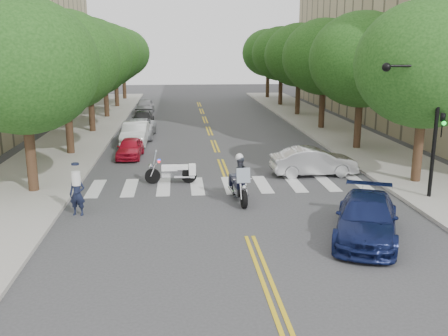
{
  "coord_description": "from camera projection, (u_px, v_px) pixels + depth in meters",
  "views": [
    {
      "loc": [
        -2.35,
        -15.93,
        6.36
      ],
      "look_at": [
        -0.46,
        4.65,
        1.3
      ],
      "focal_mm": 40.0,
      "sensor_mm": 36.0,
      "label": 1
    }
  ],
  "objects": [
    {
      "name": "parked_car_c",
      "position": [
        138.0,
        129.0,
        35.37
      ],
      "size": [
        2.41,
        4.86,
        1.33
      ],
      "primitive_type": "imported",
      "rotation": [
        0.0,
        0.0,
        -0.04
      ],
      "color": "#B2B4BA",
      "rests_on": "ground"
    },
    {
      "name": "ground",
      "position": [
        250.0,
        236.0,
        17.13
      ],
      "size": [
        140.0,
        140.0,
        0.0
      ],
      "primitive_type": "plane",
      "color": "#38383A",
      "rests_on": "ground"
    },
    {
      "name": "tree_r_2",
      "position": [
        324.0,
        57.0,
        37.87
      ],
      "size": [
        6.4,
        6.4,
        8.45
      ],
      "color": "#382316",
      "rests_on": "ground"
    },
    {
      "name": "parked_car_d",
      "position": [
        143.0,
        119.0,
        40.21
      ],
      "size": [
        1.87,
        4.35,
        1.25
      ],
      "primitive_type": "imported",
      "rotation": [
        0.0,
        0.0,
        0.03
      ],
      "color": "black",
      "rests_on": "ground"
    },
    {
      "name": "traffic_signal_pole",
      "position": [
        426.0,
        113.0,
        20.31
      ],
      "size": [
        2.82,
        0.42,
        6.0
      ],
      "color": "black",
      "rests_on": "ground"
    },
    {
      "name": "tree_l_2",
      "position": [
        88.0,
        57.0,
        36.3
      ],
      "size": [
        6.4,
        6.4,
        8.45
      ],
      "color": "#382316",
      "rests_on": "ground"
    },
    {
      "name": "tree_l_0",
      "position": [
        22.0,
        66.0,
        20.82
      ],
      "size": [
        6.4,
        6.4,
        8.45
      ],
      "color": "#382316",
      "rests_on": "ground"
    },
    {
      "name": "tree_r_4",
      "position": [
        281.0,
        54.0,
        53.34
      ],
      "size": [
        6.4,
        6.4,
        8.45
      ],
      "color": "#382316",
      "rests_on": "ground"
    },
    {
      "name": "tree_r_0",
      "position": [
        426.0,
        65.0,
        22.39
      ],
      "size": [
        6.4,
        6.4,
        8.45
      ],
      "color": "#382316",
      "rests_on": "ground"
    },
    {
      "name": "sedan_blue",
      "position": [
        367.0,
        218.0,
        16.82
      ],
      "size": [
        3.7,
        5.29,
        1.42
      ],
      "primitive_type": "imported",
      "rotation": [
        0.0,
        0.0,
        -0.39
      ],
      "color": "#111A48",
      "rests_on": "ground"
    },
    {
      "name": "tree_l_4",
      "position": [
        115.0,
        54.0,
        51.77
      ],
      "size": [
        6.4,
        6.4,
        8.45
      ],
      "color": "#382316",
      "rests_on": "ground"
    },
    {
      "name": "parked_car_b",
      "position": [
        135.0,
        134.0,
        32.92
      ],
      "size": [
        1.72,
        4.55,
        1.48
      ],
      "primitive_type": "imported",
      "rotation": [
        0.0,
        0.0,
        -0.03
      ],
      "color": "white",
      "rests_on": "ground"
    },
    {
      "name": "sidewalk_left",
      "position": [
        83.0,
        132.0,
        37.54
      ],
      "size": [
        5.0,
        60.0,
        0.15
      ],
      "primitive_type": "cube",
      "color": "#9E9991",
      "rests_on": "ground"
    },
    {
      "name": "tree_r_3",
      "position": [
        299.0,
        55.0,
        45.61
      ],
      "size": [
        6.4,
        6.4,
        8.45
      ],
      "color": "#382316",
      "rests_on": "ground"
    },
    {
      "name": "tree_l_5",
      "position": [
        123.0,
        53.0,
        59.51
      ],
      "size": [
        6.4,
        6.4,
        8.45
      ],
      "color": "#382316",
      "rests_on": "ground"
    },
    {
      "name": "convertible",
      "position": [
        314.0,
        162.0,
        25.1
      ],
      "size": [
        4.35,
        1.65,
        1.42
      ],
      "primitive_type": "imported",
      "rotation": [
        0.0,
        0.0,
        1.61
      ],
      "color": "silver",
      "rests_on": "ground"
    },
    {
      "name": "tree_l_1",
      "position": [
        64.0,
        61.0,
        28.56
      ],
      "size": [
        6.4,
        6.4,
        8.45
      ],
      "color": "#382316",
      "rests_on": "ground"
    },
    {
      "name": "officer_standing",
      "position": [
        77.0,
        194.0,
        19.12
      ],
      "size": [
        0.66,
        0.49,
        1.66
      ],
      "primitive_type": "imported",
      "rotation": [
        0.0,
        0.0,
        -0.17
      ],
      "color": "#171C33",
      "rests_on": "ground"
    },
    {
      "name": "tree_r_1",
      "position": [
        362.0,
        60.0,
        30.13
      ],
      "size": [
        6.4,
        6.4,
        8.45
      ],
      "color": "#382316",
      "rests_on": "ground"
    },
    {
      "name": "tree_r_5",
      "position": [
        268.0,
        53.0,
        61.08
      ],
      "size": [
        6.4,
        6.4,
        8.45
      ],
      "color": "#382316",
      "rests_on": "ground"
    },
    {
      "name": "parked_car_a",
      "position": [
        130.0,
        148.0,
        29.1
      ],
      "size": [
        1.54,
        3.47,
        1.16
      ],
      "primitive_type": "imported",
      "rotation": [
        0.0,
        0.0,
        -0.05
      ],
      "color": "red",
      "rests_on": "ground"
    },
    {
      "name": "motorcycle_police",
      "position": [
        239.0,
        180.0,
        20.87
      ],
      "size": [
        0.9,
        2.53,
        2.06
      ],
      "rotation": [
        0.0,
        0.0,
        3.22
      ],
      "color": "black",
      "rests_on": "ground"
    },
    {
      "name": "motorcycle_parked",
      "position": [
        175.0,
        172.0,
        23.69
      ],
      "size": [
        2.45,
        0.54,
        1.59
      ],
      "rotation": [
        0.0,
        0.0,
        1.57
      ],
      "color": "black",
      "rests_on": "ground"
    },
    {
      "name": "sidewalk_right",
      "position": [
        330.0,
        128.0,
        39.23
      ],
      "size": [
        5.0,
        60.0,
        0.15
      ],
      "primitive_type": "cube",
      "color": "#9E9991",
      "rests_on": "ground"
    },
    {
      "name": "parked_car_e",
      "position": [
        145.0,
        106.0,
        48.31
      ],
      "size": [
        1.73,
        4.15,
        1.4
      ],
      "primitive_type": "imported",
      "rotation": [
        0.0,
        0.0,
        -0.02
      ],
      "color": "#949398",
      "rests_on": "ground"
    },
    {
      "name": "tree_l_3",
      "position": [
        104.0,
        55.0,
        44.04
      ],
      "size": [
        6.4,
        6.4,
        8.45
      ],
      "color": "#382316",
      "rests_on": "ground"
    }
  ]
}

